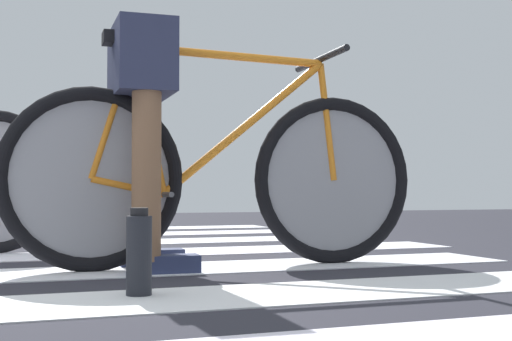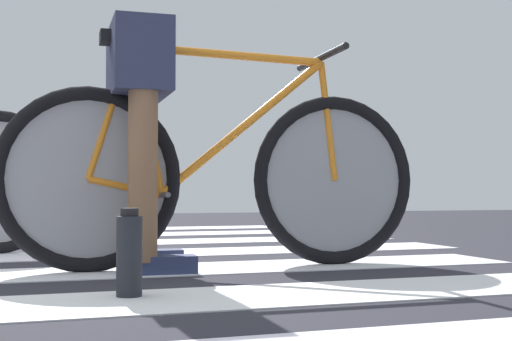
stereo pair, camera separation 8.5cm
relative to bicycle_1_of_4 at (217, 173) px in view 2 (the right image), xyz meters
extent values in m
torus|color=black|center=(-0.51, 0.02, -0.03)|extent=(0.72, 0.08, 0.72)
torus|color=black|center=(0.51, -0.02, -0.03)|extent=(0.72, 0.08, 0.72)
cylinder|color=gray|center=(-0.51, 0.02, -0.03)|extent=(0.61, 0.03, 0.61)
cylinder|color=gray|center=(0.51, -0.02, -0.03)|extent=(0.61, 0.03, 0.61)
cylinder|color=orange|center=(0.05, 0.00, 0.48)|extent=(0.80, 0.06, 0.05)
cylinder|color=orange|center=(0.11, 0.00, 0.19)|extent=(0.70, 0.06, 0.59)
cylinder|color=orange|center=(-0.29, 0.01, 0.20)|extent=(0.15, 0.04, 0.59)
cylinder|color=orange|center=(-0.37, 0.01, -0.06)|extent=(0.29, 0.04, 0.09)
cylinder|color=orange|center=(-0.43, 0.01, 0.23)|extent=(0.19, 0.03, 0.53)
cylinder|color=orange|center=(0.48, -0.02, 0.22)|extent=(0.09, 0.03, 0.50)
cube|color=black|center=(-0.35, 0.01, 0.52)|extent=(0.24, 0.10, 0.05)
cylinder|color=black|center=(0.45, -0.02, 0.49)|extent=(0.05, 0.52, 0.03)
cylinder|color=#4C4C51|center=(-0.23, 0.01, -0.09)|extent=(0.03, 0.34, 0.02)
cylinder|color=brown|center=(-0.31, 0.15, 0.10)|extent=(0.11, 0.11, 0.87)
cylinder|color=brown|center=(-0.32, -0.13, 0.10)|extent=(0.11, 0.11, 0.87)
cube|color=#282D47|center=(-0.32, 0.01, 0.44)|extent=(0.23, 0.42, 0.28)
cube|color=navy|center=(-0.24, 0.15, -0.35)|extent=(0.26, 0.11, 0.07)
cube|color=navy|center=(-0.25, -0.13, -0.35)|extent=(0.26, 0.11, 0.07)
cylinder|color=black|center=(-0.45, -0.66, -0.27)|extent=(0.08, 0.08, 0.24)
cylinder|color=black|center=(-0.45, -0.66, -0.14)|extent=(0.05, 0.05, 0.02)
camera|label=1|loc=(-0.83, -2.71, -0.08)|focal=48.82mm
camera|label=2|loc=(-0.75, -2.71, -0.08)|focal=48.82mm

